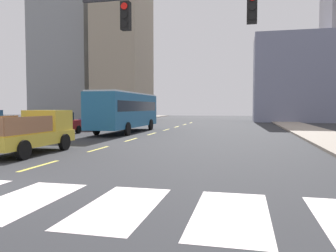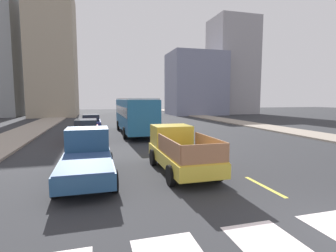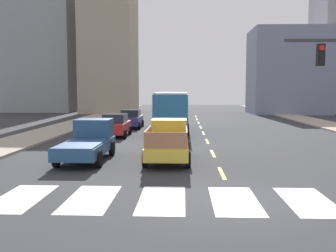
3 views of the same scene
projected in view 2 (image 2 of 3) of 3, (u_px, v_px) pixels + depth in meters
sidewalk_right at (285, 130)px, 26.48m from camera, size 3.55×110.00×0.15m
sidewalk_left at (7, 141)px, 19.68m from camera, size 3.55×110.00×0.15m
lane_dash_0 at (264, 186)px, 9.69m from camera, size 0.16×2.40×0.01m
lane_dash_1 at (208, 157)px, 14.47m from camera, size 0.16×2.40×0.01m
lane_dash_2 at (180, 143)px, 19.26m from camera, size 0.16×2.40×0.01m
lane_dash_3 at (163, 134)px, 24.05m from camera, size 0.16×2.40×0.01m
lane_dash_4 at (152, 128)px, 28.84m from camera, size 0.16×2.40×0.01m
lane_dash_5 at (144, 124)px, 33.62m from camera, size 0.16×2.40×0.01m
lane_dash_6 at (138, 121)px, 38.41m from camera, size 0.16×2.40×0.01m
lane_dash_7 at (133, 118)px, 43.20m from camera, size 0.16×2.40×0.01m
pickup_stakebed at (179, 150)px, 11.86m from camera, size 2.18×5.20×1.96m
pickup_dark at (87, 156)px, 10.73m from camera, size 2.18×5.20×1.96m
city_bus at (134, 113)px, 24.07m from camera, size 2.72×10.80×3.32m
sedan_far at (86, 130)px, 19.85m from camera, size 2.02×4.40×1.72m
sedan_mid at (91, 123)px, 26.11m from camera, size 2.02×4.40×1.72m
tower_tall_centre at (232, 67)px, 57.00m from camera, size 9.16×8.45×20.65m
block_mid_right at (196, 84)px, 53.12m from camera, size 11.00×8.81×12.58m
block_low_left at (53, 56)px, 47.52m from camera, size 7.80×10.83×22.41m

